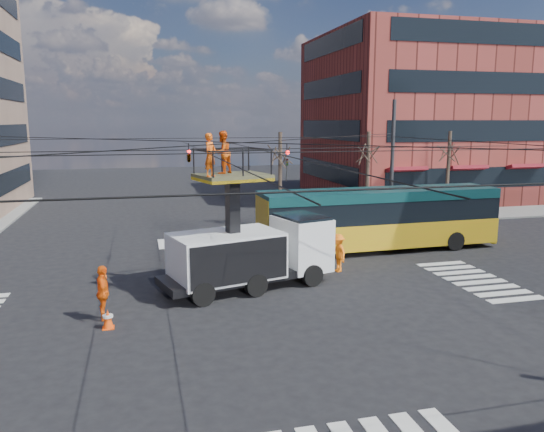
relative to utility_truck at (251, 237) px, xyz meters
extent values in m
plane|color=black|center=(-0.58, -1.41, -2.06)|extent=(120.00, 120.00, 0.00)
cube|color=slate|center=(20.42, 19.59, -2.00)|extent=(18.00, 18.00, 0.12)
cube|color=black|center=(-13.58, 22.59, 0.27)|extent=(0.12, 13.60, 1.50)
cube|color=black|center=(-13.58, 22.59, 3.60)|extent=(0.12, 13.60, 1.50)
cube|color=black|center=(-13.58, 22.59, 6.94)|extent=(0.12, 13.60, 1.50)
cube|color=black|center=(-13.58, 22.59, 10.27)|extent=(0.12, 13.60, 1.50)
cube|color=maroon|center=(21.42, 22.59, 4.94)|extent=(20.00, 16.00, 14.00)
cube|color=black|center=(21.42, 14.59, 0.39)|extent=(17.00, 0.12, 1.58)
cube|color=black|center=(11.42, 22.59, 0.39)|extent=(0.12, 13.60, 1.58)
cube|color=black|center=(21.42, 14.59, 3.89)|extent=(17.00, 0.12, 1.57)
cube|color=black|center=(11.42, 22.59, 3.89)|extent=(0.12, 13.60, 1.57)
cube|color=black|center=(21.42, 14.59, 7.39)|extent=(17.00, 0.12, 1.57)
cube|color=black|center=(11.42, 22.59, 7.39)|extent=(0.12, 13.60, 1.57)
cube|color=black|center=(21.42, 14.59, 10.89)|extent=(17.00, 0.12, 1.57)
cube|color=black|center=(11.42, 22.59, 10.89)|extent=(0.12, 13.60, 1.57)
cylinder|color=#2D2D30|center=(11.42, 10.59, 1.94)|extent=(0.24, 0.24, 8.00)
cylinder|color=black|center=(-0.58, 10.59, 3.64)|extent=(24.00, 0.03, 0.03)
cylinder|color=black|center=(-0.58, -13.41, 3.64)|extent=(24.00, 0.03, 0.03)
cylinder|color=black|center=(11.42, -1.41, 3.64)|extent=(0.03, 24.00, 0.03)
cylinder|color=black|center=(-0.58, -1.41, 3.84)|extent=(24.02, 24.02, 0.03)
cylinder|color=black|center=(-0.58, -1.41, 3.84)|extent=(24.02, 24.02, 0.03)
cylinder|color=black|center=(-0.58, -2.61, 3.54)|extent=(24.00, 0.03, 0.03)
cylinder|color=black|center=(-0.58, -0.21, 3.54)|extent=(24.00, 0.03, 0.03)
cylinder|color=black|center=(-1.78, -1.41, 3.44)|extent=(0.03, 24.00, 0.03)
cylinder|color=black|center=(0.62, -1.41, 3.44)|extent=(0.03, 24.00, 0.03)
imported|color=black|center=(1.92, 1.59, 3.04)|extent=(0.16, 0.20, 1.00)
imported|color=black|center=(-2.08, 3.59, 3.29)|extent=(0.26, 1.24, 0.50)
cylinder|color=#382B21|center=(4.42, 12.09, 0.94)|extent=(0.24, 0.24, 6.00)
cylinder|color=#382B21|center=(10.42, 12.09, 0.94)|extent=(0.24, 0.24, 6.00)
cylinder|color=#382B21|center=(16.42, 12.09, 0.94)|extent=(0.24, 0.24, 6.00)
cube|color=black|center=(-0.19, -0.06, -1.51)|extent=(7.33, 3.99, 0.30)
cube|color=silver|center=(2.31, 0.64, -0.51)|extent=(2.37, 2.79, 2.20)
cube|color=black|center=(2.31, 0.64, 0.29)|extent=(2.16, 2.64, 0.80)
cube|color=silver|center=(-1.06, -0.30, -0.61)|extent=(4.71, 3.53, 1.80)
cylinder|color=black|center=(2.43, -0.52, -1.61)|extent=(0.96, 0.58, 0.90)
cylinder|color=black|center=(1.81, 1.69, -1.61)|extent=(0.96, 0.58, 0.90)
cylinder|color=black|center=(-0.08, -1.22, -1.61)|extent=(0.96, 0.58, 0.90)
cylinder|color=black|center=(-0.69, 1.00, -1.61)|extent=(0.96, 0.58, 0.90)
cylinder|color=black|center=(-2.20, -1.80, -1.61)|extent=(0.96, 0.58, 0.90)
cylinder|color=black|center=(-2.81, 0.41, -1.61)|extent=(0.96, 0.58, 0.90)
cube|color=black|center=(-0.77, -0.22, 0.93)|extent=(0.55, 0.55, 3.19)
cube|color=#444328|center=(-0.77, -0.22, 2.53)|extent=(3.07, 2.72, 0.12)
cube|color=yellow|center=(-0.77, -0.22, 2.41)|extent=(3.07, 2.72, 0.12)
imported|color=#F2580F|center=(-1.70, -0.98, 3.38)|extent=(0.66, 0.69, 1.59)
imported|color=#F2580F|center=(-1.10, 0.06, 3.41)|extent=(1.02, 0.99, 1.65)
cube|color=gold|center=(7.76, 4.53, -1.11)|extent=(12.69, 2.98, 1.30)
cube|color=black|center=(7.76, 4.53, 0.09)|extent=(12.69, 2.93, 1.10)
cube|color=#0C3335|center=(7.76, 4.53, 0.89)|extent=(12.69, 2.98, 0.50)
cube|color=gold|center=(1.55, 4.34, -0.46)|extent=(0.32, 2.48, 2.80)
cube|color=gold|center=(13.97, 4.71, -0.46)|extent=(0.32, 2.48, 2.80)
cube|color=black|center=(1.50, 4.34, -1.61)|extent=(0.23, 2.60, 0.30)
cube|color=gold|center=(1.65, 4.34, 0.79)|extent=(0.15, 1.60, 0.35)
cylinder|color=black|center=(3.38, 3.21, -1.56)|extent=(1.01, 0.33, 1.00)
cylinder|color=black|center=(3.31, 5.57, -1.56)|extent=(1.01, 0.33, 1.00)
cylinder|color=black|center=(11.58, 3.46, -1.56)|extent=(1.01, 0.33, 1.00)
cylinder|color=black|center=(11.51, 5.82, -1.56)|extent=(1.01, 0.33, 1.00)
cone|color=#FF480A|center=(-5.45, -3.22, -1.74)|extent=(0.36, 0.36, 0.64)
imported|color=#FF6410|center=(-5.61, -2.39, -1.11)|extent=(0.60, 1.16, 1.90)
imported|color=orange|center=(4.21, 1.21, -1.20)|extent=(0.81, 1.20, 1.72)
camera|label=1|loc=(-4.23, -20.41, 4.61)|focal=35.00mm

